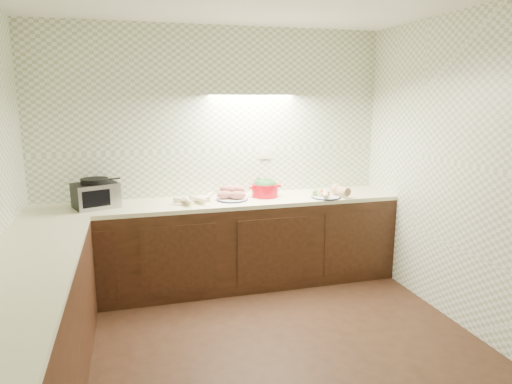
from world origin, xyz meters
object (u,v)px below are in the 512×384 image
object	(u,v)px
parsnip_pile	(196,199)
veg_plate	(331,192)
sweet_potato_plate	(232,194)
toaster_oven	(96,194)
dutch_oven	(265,188)
onion_bowl	(231,193)

from	to	relation	value
parsnip_pile	veg_plate	bearing A→B (deg)	-4.81
parsnip_pile	veg_plate	distance (m)	1.38
sweet_potato_plate	veg_plate	bearing A→B (deg)	-8.02
toaster_oven	dutch_oven	size ratio (longest dim) A/B	1.37
onion_bowl	veg_plate	xyz separation A→B (m)	(0.99, -0.26, 0.01)
dutch_oven	veg_plate	size ratio (longest dim) A/B	0.94
sweet_potato_plate	onion_bowl	distance (m)	0.12
toaster_oven	parsnip_pile	bearing A→B (deg)	-23.57
toaster_oven	onion_bowl	world-z (taller)	toaster_oven
dutch_oven	sweet_potato_plate	bearing A→B (deg)	-176.30
onion_bowl	veg_plate	size ratio (longest dim) A/B	0.38
toaster_oven	parsnip_pile	world-z (taller)	toaster_oven
dutch_oven	onion_bowl	bearing A→B (deg)	164.32
parsnip_pile	onion_bowl	xyz separation A→B (m)	(0.39, 0.14, 0.01)
parsnip_pile	onion_bowl	distance (m)	0.41
toaster_oven	onion_bowl	size ratio (longest dim) A/B	3.43
sweet_potato_plate	dutch_oven	world-z (taller)	dutch_oven
parsnip_pile	sweet_potato_plate	size ratio (longest dim) A/B	1.09
toaster_oven	dutch_oven	distance (m)	1.64
veg_plate	dutch_oven	bearing A→B (deg)	163.42
sweet_potato_plate	veg_plate	xyz separation A→B (m)	(1.01, -0.14, -0.01)
parsnip_pile	dutch_oven	bearing A→B (deg)	6.07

